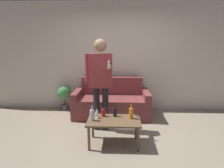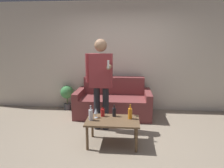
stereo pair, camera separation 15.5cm
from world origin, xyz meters
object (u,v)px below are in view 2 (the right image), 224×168
coffee_table (113,123)px  couch (113,102)px  bottle_orange (114,112)px  person_standing_front (101,77)px

coffee_table → couch: bearing=94.2°
coffee_table → bottle_orange: bottle_orange is taller
person_standing_front → bottle_orange: bearing=-55.7°
couch → bottle_orange: size_ratio=8.45×
couch → coffee_table: couch is taller
couch → bottle_orange: (0.11, -1.25, 0.20)m
person_standing_front → coffee_table: bearing=-64.6°
coffee_table → bottle_orange: 0.21m
coffee_table → person_standing_front: (-0.28, 0.59, 0.67)m
bottle_orange → person_standing_front: person_standing_front is taller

